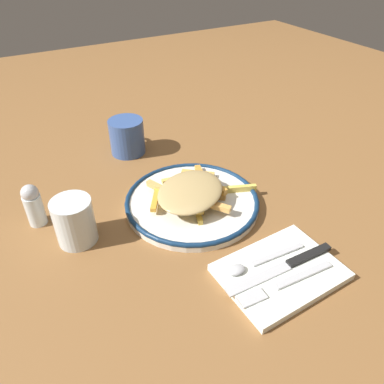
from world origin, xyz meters
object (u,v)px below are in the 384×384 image
(fork, at_px, (286,283))
(knife, at_px, (290,264))
(fries_heap, at_px, (192,191))
(napkin, at_px, (280,272))
(spoon, at_px, (253,264))
(coffee_mug, at_px, (127,136))
(water_glass, at_px, (74,221))
(salt_shaker, at_px, (33,205))
(plate, at_px, (192,201))

(fork, distance_m, knife, 0.04)
(fries_heap, xyz_separation_m, knife, (-0.23, -0.06, -0.02))
(napkin, bearing_deg, spoon, 49.28)
(knife, distance_m, coffee_mug, 0.52)
(fries_heap, xyz_separation_m, spoon, (-0.20, -0.00, -0.02))
(napkin, bearing_deg, water_glass, 47.03)
(napkin, relative_size, spoon, 1.28)
(knife, bearing_deg, fries_heap, 13.54)
(fork, relative_size, salt_shaker, 2.00)
(salt_shaker, bearing_deg, fork, -139.32)
(plate, relative_size, coffee_mug, 2.43)
(fork, distance_m, water_glass, 0.38)
(fries_heap, height_order, knife, fries_heap)
(spoon, bearing_deg, fries_heap, 0.65)
(fork, distance_m, coffee_mug, 0.54)
(fries_heap, height_order, salt_shaker, salt_shaker)
(fork, distance_m, salt_shaker, 0.48)
(napkin, relative_size, knife, 0.93)
(fries_heap, xyz_separation_m, fork, (-0.26, -0.02, -0.02))
(napkin, height_order, coffee_mug, coffee_mug)
(fork, relative_size, spoon, 1.16)
(knife, xyz_separation_m, coffee_mug, (0.51, 0.09, 0.03))
(napkin, xyz_separation_m, coffee_mug, (0.51, 0.07, 0.04))
(napkin, height_order, fork, fork)
(water_glass, bearing_deg, salt_shaker, 32.95)
(knife, bearing_deg, coffee_mug, 9.80)
(spoon, relative_size, water_glass, 1.74)
(plate, distance_m, water_glass, 0.24)
(knife, bearing_deg, fork, 130.85)
(spoon, height_order, salt_shaker, salt_shaker)
(spoon, bearing_deg, fork, -158.44)
(plate, height_order, fork, plate)
(coffee_mug, bearing_deg, fork, -173.95)
(spoon, bearing_deg, napkin, -130.72)
(water_glass, distance_m, coffee_mug, 0.33)
(fork, bearing_deg, napkin, -24.03)
(fries_heap, height_order, spoon, fries_heap)
(plate, height_order, coffee_mug, coffee_mug)
(fork, height_order, spoon, spoon)
(napkin, xyz_separation_m, water_glass, (0.25, 0.27, 0.04))
(spoon, bearing_deg, salt_shaker, 43.43)
(salt_shaker, bearing_deg, spoon, -136.57)
(plate, bearing_deg, water_glass, 86.13)
(plate, bearing_deg, fries_heap, 154.30)
(plate, height_order, knife, knife)
(plate, xyz_separation_m, coffee_mug, (0.27, 0.03, 0.03))
(coffee_mug, bearing_deg, spoon, -175.93)
(coffee_mug, bearing_deg, napkin, -172.28)
(water_glass, height_order, coffee_mug, same)
(water_glass, relative_size, coffee_mug, 0.77)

